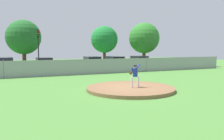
% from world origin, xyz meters
% --- Properties ---
extents(ground_plane, '(80.00, 80.00, 0.00)m').
position_xyz_m(ground_plane, '(0.00, 6.00, 0.00)').
color(ground_plane, '#4C8438').
extents(asphalt_strip, '(44.00, 7.00, 0.01)m').
position_xyz_m(asphalt_strip, '(0.00, 14.50, 0.00)').
color(asphalt_strip, '#2B2B2D').
rests_on(asphalt_strip, ground_plane).
extents(pitchers_mound, '(5.80, 5.80, 0.21)m').
position_xyz_m(pitchers_mound, '(0.00, 0.00, 0.10)').
color(pitchers_mound, brown).
rests_on(pitchers_mound, ground_plane).
extents(pitcher_youth, '(0.82, 0.32, 1.53)m').
position_xyz_m(pitcher_youth, '(0.23, -0.20, 1.10)').
color(pitcher_youth, silver).
rests_on(pitcher_youth, pitchers_mound).
extents(baseball, '(0.07, 0.07, 0.07)m').
position_xyz_m(baseball, '(-0.12, 1.04, 0.25)').
color(baseball, white).
rests_on(baseball, pitchers_mound).
extents(chainlink_fence, '(38.54, 0.07, 1.72)m').
position_xyz_m(chainlink_fence, '(-0.00, 10.00, 0.81)').
color(chainlink_fence, gray).
rests_on(chainlink_fence, ground_plane).
extents(parked_car_white, '(1.94, 4.72, 1.78)m').
position_xyz_m(parked_car_white, '(-7.66, 14.36, 0.85)').
color(parked_car_white, silver).
rests_on(parked_car_white, ground_plane).
extents(parked_car_teal, '(1.94, 4.52, 1.73)m').
position_xyz_m(parked_car_teal, '(2.38, 14.22, 0.82)').
color(parked_car_teal, '#146066').
rests_on(parked_car_teal, ground_plane).
extents(parked_car_silver, '(1.80, 4.39, 1.68)m').
position_xyz_m(parked_car_silver, '(9.60, 14.72, 0.81)').
color(parked_car_silver, '#B7BABF').
rests_on(parked_car_silver, ground_plane).
extents(parked_car_charcoal, '(1.86, 4.81, 1.71)m').
position_xyz_m(parked_car_charcoal, '(5.43, 14.02, 0.82)').
color(parked_car_charcoal, '#232328').
rests_on(parked_car_charcoal, ground_plane).
extents(parked_car_champagne, '(1.90, 4.02, 1.67)m').
position_xyz_m(parked_car_champagne, '(-3.37, 15.00, 0.79)').
color(parked_car_champagne, tan).
rests_on(parked_car_champagne, ground_plane).
extents(traffic_light_near, '(0.28, 0.46, 5.11)m').
position_xyz_m(traffic_light_near, '(-3.60, 18.27, 3.48)').
color(traffic_light_near, black).
rests_on(traffic_light_near, ground_plane).
extents(tree_bushy_near, '(5.19, 5.19, 7.03)m').
position_xyz_m(tree_bushy_near, '(-5.00, 24.16, 4.42)').
color(tree_bushy_near, '#4C331E').
rests_on(tree_bushy_near, ground_plane).
extents(tree_leaning_west, '(4.55, 4.55, 6.55)m').
position_xyz_m(tree_leaning_west, '(7.77, 23.14, 4.26)').
color(tree_leaning_west, '#4C331E').
rests_on(tree_leaning_west, ground_plane).
extents(tree_tall_centre, '(5.35, 5.35, 7.23)m').
position_xyz_m(tree_tall_centre, '(14.69, 21.55, 4.54)').
color(tree_tall_centre, '#4C331E').
rests_on(tree_tall_centre, ground_plane).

